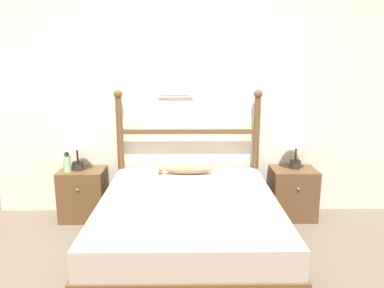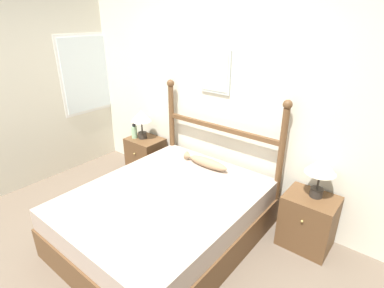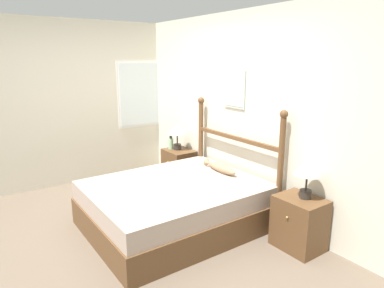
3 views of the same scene
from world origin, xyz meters
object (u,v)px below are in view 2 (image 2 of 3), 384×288
object	(u,v)px
bed	(165,217)
fish_pillow	(206,162)
nightstand_left	(146,157)
table_lamp_left	(141,118)
table_lamp_right	(321,168)
nightstand_right	(308,221)
bottle	(134,131)

from	to	relation	value
bed	fish_pillow	world-z (taller)	fish_pillow
bed	nightstand_left	bearing A→B (deg)	144.89
nightstand_left	table_lamp_left	size ratio (longest dim) A/B	1.38
bed	table_lamp_right	size ratio (longest dim) A/B	4.82
table_lamp_left	fish_pillow	size ratio (longest dim) A/B	0.70
nightstand_right	fish_pillow	size ratio (longest dim) A/B	0.97
nightstand_left	table_lamp_right	xyz separation A→B (m)	(2.35, 0.04, 0.59)
bottle	fish_pillow	bearing A→B (deg)	-1.69
bottle	fish_pillow	distance (m)	1.28
nightstand_right	bottle	bearing A→B (deg)	-178.51
fish_pillow	bottle	bearing A→B (deg)	178.31
bed	nightstand_left	xyz separation A→B (m)	(-1.17, 0.82, 0.01)
nightstand_left	fish_pillow	bearing A→B (deg)	-5.09
nightstand_right	bottle	size ratio (longest dim) A/B	2.60
fish_pillow	table_lamp_left	bearing A→B (deg)	175.24
nightstand_left	fish_pillow	size ratio (longest dim) A/B	0.97
bed	table_lamp_left	world-z (taller)	table_lamp_left
table_lamp_right	fish_pillow	size ratio (longest dim) A/B	0.70
nightstand_left	table_lamp_right	bearing A→B (deg)	0.88
table_lamp_left	bottle	xyz separation A→B (m)	(-0.10, -0.06, -0.21)
bed	nightstand_right	bearing A→B (deg)	35.11
nightstand_right	fish_pillow	world-z (taller)	fish_pillow
bed	bottle	size ratio (longest dim) A/B	9.05
nightstand_left	fish_pillow	distance (m)	1.19
nightstand_left	table_lamp_left	world-z (taller)	table_lamp_left
table_lamp_right	bottle	size ratio (longest dim) A/B	1.88
table_lamp_left	bottle	world-z (taller)	table_lamp_left
bed	fish_pillow	xyz separation A→B (m)	(-0.02, 0.72, 0.33)
nightstand_left	bottle	bearing A→B (deg)	-154.69
table_lamp_left	table_lamp_right	world-z (taller)	same
bed	table_lamp_left	xyz separation A→B (m)	(-1.20, 0.82, 0.60)
nightstand_right	fish_pillow	bearing A→B (deg)	-175.11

